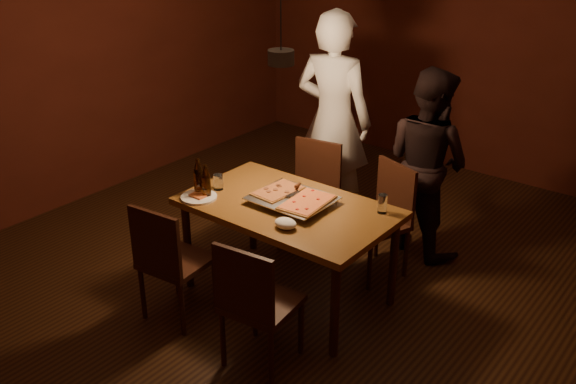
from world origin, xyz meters
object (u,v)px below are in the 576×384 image
Objects in this scene: chair_near_left at (168,253)px; beer_bottle_b at (206,181)px; beer_bottle_a at (198,176)px; plate_slice at (199,197)px; diner_white at (333,120)px; dining_table at (288,214)px; pizza_tray at (292,201)px; chair_near_right at (254,296)px; diner_dark at (427,162)px; chair_far_right at (384,209)px; pendant_lamp at (281,56)px; chair_far_left at (312,184)px.

chair_near_left is 0.60m from beer_bottle_b.
plate_slice is at bearing -48.11° from beer_bottle_a.
beer_bottle_b is at bearing 78.92° from diner_white.
pizza_tray is (0.01, 0.03, 0.10)m from dining_table.
chair_near_right is 1.08m from beer_bottle_b.
dining_table is at bearing 87.98° from diner_dark.
chair_near_left is at bearing 82.43° from diner_white.
beer_bottle_a is 0.18× the size of diner_dark.
chair_near_right is 1.85× the size of plate_slice.
chair_near_left is at bearing 81.55° from chair_far_right.
chair_near_left is at bearing -73.56° from plate_slice.
dining_table is 0.63m from beer_bottle_b.
pendant_lamp is at bearing 40.51° from beer_bottle_a.
beer_bottle_b reaches higher than chair_near_left.
chair_far_left is 1.70m from chair_near_right.
chair_near_right is (0.34, -0.77, -0.14)m from dining_table.
chair_far_left reaches higher than pizza_tray.
chair_near_right is 0.88× the size of pizza_tray.
chair_far_right is 1.40m from beer_bottle_b.
pizza_tray is at bearing 28.10° from beer_bottle_b.
dining_table is at bearing -39.36° from pendant_lamp.
chair_far_right is (0.36, 0.74, -0.14)m from dining_table.
beer_bottle_a is at bearing -158.07° from dining_table.
dining_table is 0.89m from chair_near_left.
pizza_tray is (-0.33, 0.81, 0.24)m from chair_near_right.
chair_far_right and chair_near_right have the same top height.
diner_dark is (0.09, 2.05, 0.24)m from chair_near_right.
beer_bottle_b is 0.16× the size of diner_dark.
pendant_lamp is at bearing 112.33° from chair_near_right.
pizza_tray is at bearing 24.11° from beer_bottle_a.
chair_near_left is at bearing -107.24° from pendant_lamp.
beer_bottle_b is 0.23× the size of pendant_lamp.
chair_near_right is at bearing -29.88° from beer_bottle_b.
pizza_tray is (-0.35, -0.71, 0.24)m from chair_far_right.
dining_table is 1.36× the size of pendant_lamp.
plate_slice is at bearing 68.25° from chair_far_right.
chair_near_right is at bearing 109.28° from chair_far_right.
diner_dark reaches higher than dining_table.
diner_dark is at bearing 70.83° from pizza_tray.
dining_table is 5.47× the size of beer_bottle_a.
diner_white reaches higher than diner_dark.
beer_bottle_a reaches higher than chair_near_right.
pizza_tray is 1.30m from diner_white.
diner_dark is at bearing -157.39° from chair_far_left.
chair_far_right is 1.43m from plate_slice.
chair_far_right is at bearing 141.44° from diner_white.
diner_dark is at bearing 71.34° from dining_table.
pendant_lamp is (-0.17, 0.14, 1.08)m from dining_table.
dining_table is at bearing 28.34° from plate_slice.
chair_far_left is at bearing 115.55° from pizza_tray.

